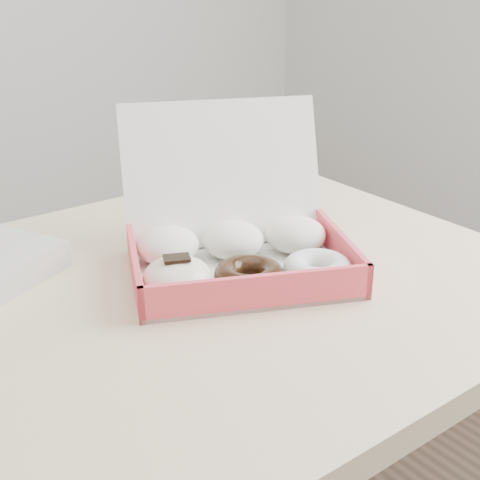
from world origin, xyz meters
TOP-DOWN VIEW (x-y plane):
  - table at (0.00, 0.00)m, footprint 1.20×0.80m
  - donut_box at (0.18, -0.00)m, footprint 0.42×0.41m

SIDE VIEW (x-z plane):
  - table at x=0.00m, z-range 0.30..1.05m
  - donut_box at x=0.18m, z-range 0.67..0.90m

